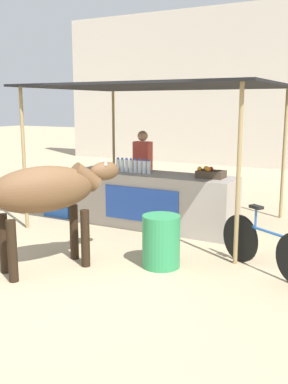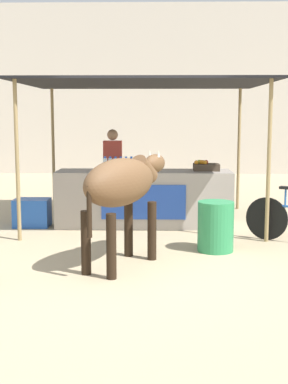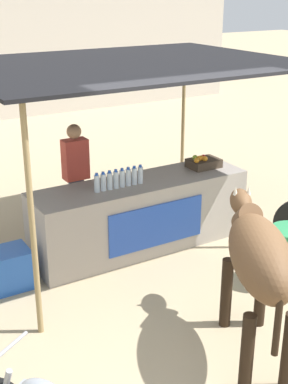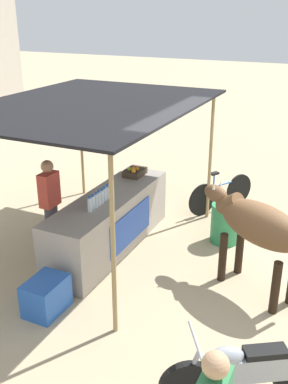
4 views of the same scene
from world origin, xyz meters
The scene contains 11 objects.
ground_plane centered at (0.00, 0.00, 0.00)m, with size 60.00×60.00×0.00m, color tan.
building_wall_far centered at (0.00, 10.78, 2.72)m, with size 16.00×0.50×5.44m, color beige.
stall_counter centered at (0.00, 2.20, 0.48)m, with size 3.00×0.82×0.96m.
stall_awning centered at (0.00, 2.50, 2.38)m, with size 4.20×3.20×2.48m.
water_bottle_row centered at (-0.35, 2.15, 1.07)m, with size 0.70×0.07×0.25m.
fruit_crate centered at (1.06, 2.25, 1.03)m, with size 0.44×0.32×0.18m.
vendor_behind_counter centered at (-0.60, 2.95, 0.85)m, with size 0.34×0.22×1.65m.
cooler_box centered at (-1.93, 2.10, 0.24)m, with size 0.60×0.44×0.48m, color blue.
water_barrel centered at (1.05, 0.47, 0.35)m, with size 0.51×0.51×0.71m, color #2D8C51.
cow centered at (-0.21, -0.29, 1.03)m, with size 1.19×1.77×1.44m.
bicycle_leaning centered at (2.34, 0.93, 0.35)m, with size 1.44×0.89×0.85m.
Camera 1 is at (3.60, -4.69, 2.15)m, focal length 42.00 mm.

